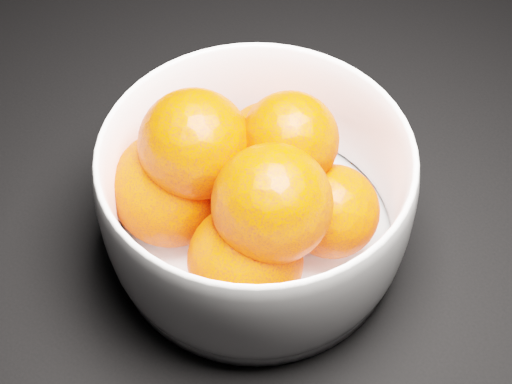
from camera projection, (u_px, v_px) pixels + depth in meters
The scene contains 2 objects.
bowl at pixel (256, 197), 0.50m from camera, with size 0.22×0.22×0.11m.
orange_pile at pixel (241, 188), 0.49m from camera, with size 0.18×0.16×0.12m.
Camera 1 is at (-0.06, -0.50, 0.45)m, focal length 50.00 mm.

